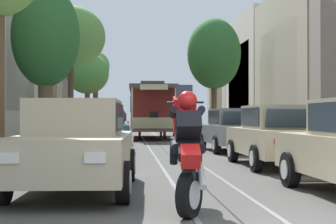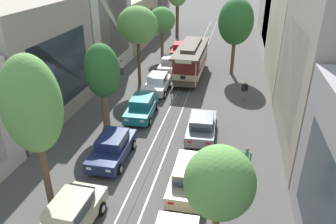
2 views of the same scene
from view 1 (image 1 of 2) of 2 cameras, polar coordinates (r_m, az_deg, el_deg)
ground_plane at (r=26.72m, az=-1.52°, el=-3.29°), size 160.00×160.00×0.00m
trolley_track_rails at (r=30.16m, az=-1.86°, el=-2.97°), size 1.14×62.54×0.01m
building_facade_right at (r=32.67m, az=16.08°, el=5.13°), size 5.50×54.24×10.15m
parked_car_beige_near_left at (r=8.92m, az=-10.33°, el=-3.65°), size 2.12×4.41×1.58m
parked_car_navy_second_left at (r=14.68m, az=-8.73°, el=-2.43°), size 2.04×4.38×1.58m
parked_car_teal_mid_left at (r=20.53m, az=-7.13°, el=-1.89°), size 2.12×4.41×1.58m
parked_car_white_fourth_left at (r=25.66m, az=-6.60°, el=-1.62°), size 2.06×4.39×1.58m
parked_car_silver_fifth_left at (r=31.41m, az=-6.28°, el=-1.42°), size 2.03×4.37×1.58m
parked_car_red_sixth_left at (r=37.40m, az=-5.90°, el=-1.28°), size 2.07×4.39×1.58m
parked_car_beige_second_right at (r=13.35m, az=12.22°, el=-2.61°), size 2.01×4.36×1.58m
parked_car_grey_mid_right at (r=18.81m, az=7.31°, el=-2.01°), size 2.10×4.41×1.58m
street_tree_kerb_left_second at (r=18.91m, az=-13.65°, el=8.05°), size 2.44×2.19×6.06m
street_tree_kerb_left_mid at (r=27.70m, az=-10.90°, el=8.28°), size 3.67×3.10×7.22m
street_tree_kerb_left_fourth at (r=36.67m, az=-9.08°, el=4.28°), size 3.07×2.81×5.88m
street_tree_kerb_left_far at (r=47.38m, az=-8.18°, el=4.88°), size 2.59×2.57×7.39m
street_tree_kerb_right_second at (r=32.70m, az=5.21°, el=6.53°), size 3.42×3.61×7.60m
cable_car_trolley at (r=30.77m, az=-1.92°, el=0.17°), size 2.69×9.16×3.28m
motorcycle_with_rider at (r=6.89m, az=2.13°, el=-3.60°), size 0.51×1.87×1.75m
pedestrian_on_right_pavement at (r=29.86m, az=-15.30°, el=-1.29°), size 0.55×0.38×1.56m
pedestrian_crossing_far at (r=26.12m, az=10.38°, el=-1.26°), size 0.55×0.42×1.68m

